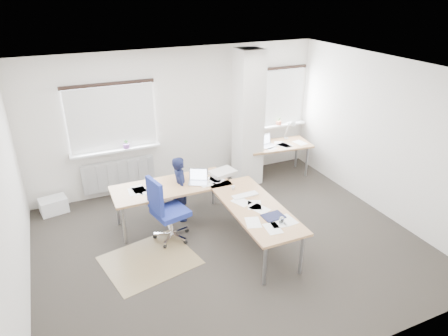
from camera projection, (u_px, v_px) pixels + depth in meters
name	position (u px, v px, depth m)	size (l,w,h in m)	color
ground	(230.00, 244.00, 6.55)	(6.00, 6.00, 0.00)	#2A2722
room_shell	(229.00, 134.00, 6.25)	(6.04, 5.04, 2.82)	silver
floor_mat	(150.00, 260.00, 6.16)	(1.32, 1.12, 0.01)	olive
white_crate	(54.00, 205.00, 7.40)	(0.47, 0.33, 0.28)	white
desk_main	(213.00, 196.00, 6.58)	(2.40, 2.62, 0.96)	#9F6944
desk_side	(278.00, 146.00, 8.62)	(1.47, 0.85, 1.22)	#9F6944
task_chair	(169.00, 223.00, 6.54)	(0.65, 0.63, 1.17)	navy
person	(181.00, 188.00, 7.03)	(0.44, 0.29, 1.20)	black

